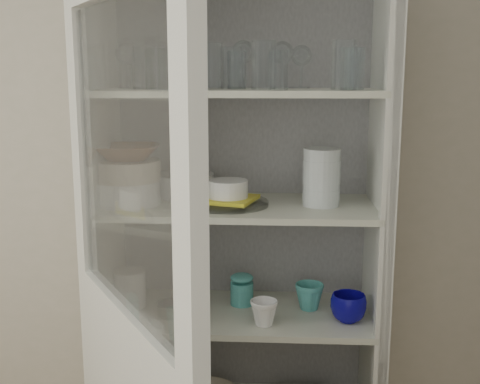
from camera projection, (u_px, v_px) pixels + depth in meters
The scene contains 33 objects.
wall_back at pixel (192, 181), 2.36m from camera, with size 3.60×0.02×2.60m, color #B3AD98.
pantry_cabinet at pixel (241, 283), 2.25m from camera, with size 1.00×0.45×2.10m.
tumbler_0 at pixel (155, 69), 1.94m from camera, with size 0.07×0.07×0.13m, color silver.
tumbler_1 at pixel (143, 68), 1.93m from camera, with size 0.07×0.07×0.14m, color silver.
tumbler_2 at pixel (162, 68), 1.90m from camera, with size 0.07×0.07×0.14m, color silver.
tumbler_3 at pixel (264, 65), 1.91m from camera, with size 0.08×0.08×0.15m, color silver.
tumbler_4 at pixel (278, 70), 1.87m from camera, with size 0.06×0.06×0.12m, color silver.
tumbler_5 at pixel (344, 65), 1.88m from camera, with size 0.08×0.08×0.16m, color silver.
tumbler_6 at pixel (351, 69), 1.90m from camera, with size 0.07×0.07×0.13m, color silver.
tumbler_7 at pixel (152, 70), 2.04m from camera, with size 0.06×0.06×0.13m, color silver.
tumbler_8 at pixel (146, 68), 2.03m from camera, with size 0.07×0.07×0.14m, color silver.
tumbler_9 at pixel (231, 68), 2.07m from camera, with size 0.07×0.07×0.14m, color silver.
tumbler_10 at pixel (211, 66), 2.03m from camera, with size 0.08×0.08×0.15m, color silver.
tumbler_11 at pixel (237, 70), 2.02m from camera, with size 0.06×0.06×0.13m, color silver.
goblet_0 at pixel (127, 63), 2.14m from camera, with size 0.08×0.08×0.17m, color silver, non-canonical shape.
goblet_1 at pixel (243, 62), 2.11m from camera, with size 0.08×0.08×0.18m, color silver, non-canonical shape.
goblet_2 at pixel (282, 63), 2.10m from camera, with size 0.08×0.08×0.18m, color silver, non-canonical shape.
goblet_3 at pixel (301, 65), 2.11m from camera, with size 0.07×0.07×0.16m, color silver, non-canonical shape.
plate_stack_front at pixel (128, 192), 2.11m from camera, with size 0.22×0.22×0.08m, color white.
plate_stack_back at pixel (184, 185), 2.26m from camera, with size 0.22×0.22×0.08m, color white.
cream_bowl at pixel (127, 170), 2.10m from camera, with size 0.23×0.23×0.07m, color beige.
terracotta_bowl at pixel (127, 152), 2.09m from camera, with size 0.22×0.22×0.06m, color brown.
glass_platter at pixel (228, 203), 2.10m from camera, with size 0.28×0.28×0.02m, color silver.
yellow_trivet at pixel (228, 199), 2.09m from camera, with size 0.18×0.18×0.01m, color gold.
white_ramekin at pixel (228, 189), 2.09m from camera, with size 0.14×0.14×0.06m, color white.
grey_bowl_stack at pixel (322, 177), 2.08m from camera, with size 0.13×0.13×0.20m, color silver.
mug_blue at pixel (348, 308), 2.10m from camera, with size 0.13×0.13×0.10m, color #060D75.
mug_teal at pixel (309, 297), 2.20m from camera, with size 0.10×0.10×0.10m, color teal.
mug_white at pixel (264, 313), 2.06m from camera, with size 0.10×0.10×0.09m, color white.
teal_jar at pixel (242, 291), 2.25m from camera, with size 0.09×0.09×0.10m.
measuring_cups at pixel (173, 309), 2.16m from camera, with size 0.11×0.11×0.04m, color #BDBDBD.
white_canister at pixel (130, 288), 2.23m from camera, with size 0.12×0.12×0.14m, color white.
tumbler_12 at pixel (354, 69), 1.89m from camera, with size 0.07×0.07×0.13m, color silver.
Camera 1 is at (0.32, -0.80, 1.71)m, focal length 45.00 mm.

